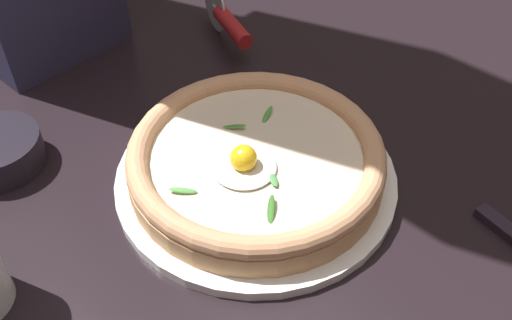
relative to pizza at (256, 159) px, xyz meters
name	(u,v)px	position (x,y,z in m)	size (l,w,h in m)	color
ground_plane	(265,221)	(0.04, -0.02, -0.05)	(2.40, 2.40, 0.03)	black
pizza_plate	(256,177)	(0.00, 0.00, -0.03)	(0.31, 0.31, 0.01)	white
pizza	(256,159)	(0.00, 0.00, 0.00)	(0.27, 0.27, 0.06)	tan
pizza_cutter	(227,20)	(-0.23, 0.16, 0.00)	(0.14, 0.05, 0.08)	silver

